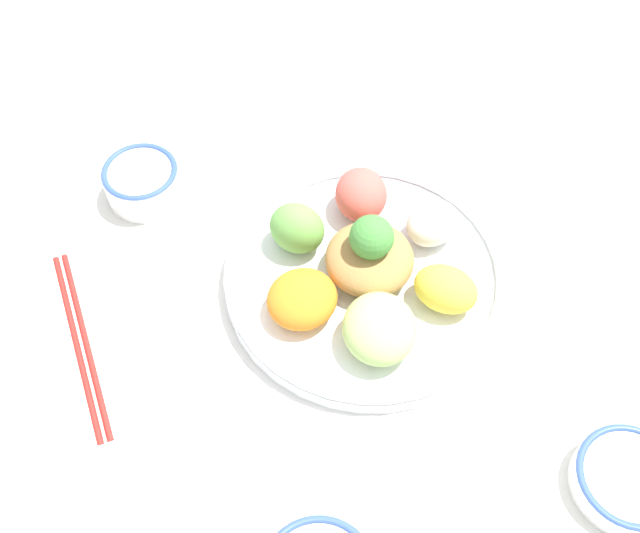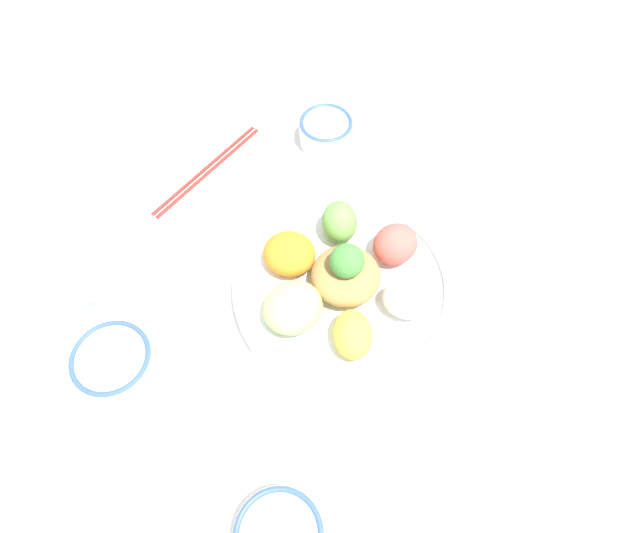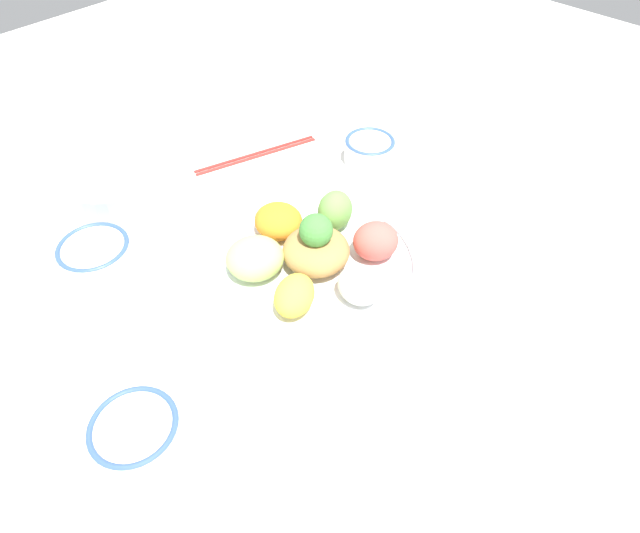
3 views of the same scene
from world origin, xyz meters
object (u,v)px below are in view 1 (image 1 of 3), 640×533
(chopsticks_pair_near, at_px, (80,341))
(sauce_bowl_red, at_px, (142,181))
(salad_platter, at_px, (368,270))
(serving_spoon_main, at_px, (581,181))
(rice_bowl_blue, at_px, (627,480))

(chopsticks_pair_near, bearing_deg, sauce_bowl_red, 146.47)
(salad_platter, bearing_deg, sauce_bowl_red, 24.25)
(serving_spoon_main, bearing_deg, rice_bowl_blue, 25.71)
(salad_platter, distance_m, rice_bowl_blue, 0.33)
(salad_platter, distance_m, chopsticks_pair_near, 0.32)
(rice_bowl_blue, height_order, serving_spoon_main, rice_bowl_blue)
(rice_bowl_blue, relative_size, chopsticks_pair_near, 0.44)
(serving_spoon_main, bearing_deg, sauce_bowl_red, -56.93)
(salad_platter, height_order, serving_spoon_main, salad_platter)
(chopsticks_pair_near, height_order, serving_spoon_main, chopsticks_pair_near)
(rice_bowl_blue, bearing_deg, sauce_bowl_red, 14.59)
(sauce_bowl_red, bearing_deg, chopsticks_pair_near, 128.37)
(salad_platter, relative_size, rice_bowl_blue, 3.13)
(salad_platter, relative_size, serving_spoon_main, 2.66)
(sauce_bowl_red, height_order, chopsticks_pair_near, sauce_bowl_red)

